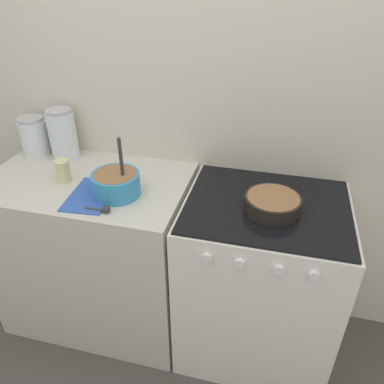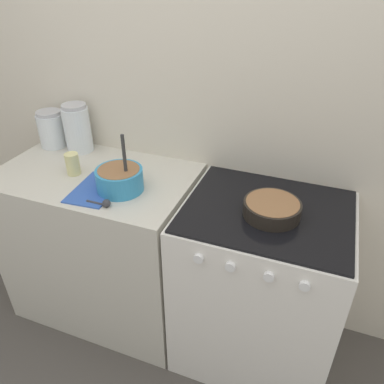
{
  "view_description": "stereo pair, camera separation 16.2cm",
  "coord_description": "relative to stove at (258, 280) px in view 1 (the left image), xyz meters",
  "views": [
    {
      "loc": [
        0.39,
        -1.09,
        1.83
      ],
      "look_at": [
        0.06,
        0.25,
        0.97
      ],
      "focal_mm": 35.0,
      "sensor_mm": 36.0,
      "label": 1
    },
    {
      "loc": [
        0.55,
        -1.04,
        1.83
      ],
      "look_at": [
        0.06,
        0.25,
        0.97
      ],
      "focal_mm": 35.0,
      "sensor_mm": 36.0,
      "label": 2
    }
  ],
  "objects": [
    {
      "name": "storage_jar_middle",
      "position": [
        -1.09,
        0.21,
        0.57
      ],
      "size": [
        0.14,
        0.14,
        0.26
      ],
      "color": "silver",
      "rests_on": "countertop_cabinet"
    },
    {
      "name": "stove",
      "position": [
        0.0,
        0.0,
        0.0
      ],
      "size": [
        0.73,
        0.62,
        0.92
      ],
      "color": "white",
      "rests_on": "ground_plane"
    },
    {
      "name": "storage_jar_left",
      "position": [
        -1.27,
        0.21,
        0.55
      ],
      "size": [
        0.15,
        0.15,
        0.2
      ],
      "color": "silver",
      "rests_on": "countertop_cabinet"
    },
    {
      "name": "mixing_bowl",
      "position": [
        -0.67,
        -0.08,
        0.52
      ],
      "size": [
        0.22,
        0.22,
        0.28
      ],
      "color": "#338CBF",
      "rests_on": "countertop_cabinet"
    },
    {
      "name": "recipe_page",
      "position": [
        -0.78,
        -0.12,
        0.46
      ],
      "size": [
        0.21,
        0.3,
        0.01
      ],
      "color": "#3359B2",
      "rests_on": "countertop_cabinet"
    },
    {
      "name": "measuring_spoon",
      "position": [
        -0.67,
        -0.23,
        0.47
      ],
      "size": [
        0.12,
        0.04,
        0.04
      ],
      "color": "#333338",
      "rests_on": "countertop_cabinet"
    },
    {
      "name": "countertop_cabinet",
      "position": [
        -0.88,
        0.0,
        0.0
      ],
      "size": [
        0.99,
        0.61,
        0.92
      ],
      "color": "beige",
      "rests_on": "ground_plane"
    },
    {
      "name": "ground_plane",
      "position": [
        -0.38,
        -0.3,
        -0.46
      ],
      "size": [
        12.0,
        12.0,
        0.0
      ],
      "primitive_type": "plane",
      "color": "#4C4742"
    },
    {
      "name": "wall_back",
      "position": [
        -0.38,
        0.33,
        0.74
      ],
      "size": [
        4.99,
        0.05,
        2.4
      ],
      "color": "beige",
      "rests_on": "ground_plane"
    },
    {
      "name": "baking_pan",
      "position": [
        0.02,
        -0.04,
        0.49
      ],
      "size": [
        0.24,
        0.24,
        0.07
      ],
      "color": "black",
      "rests_on": "stove"
    },
    {
      "name": "tin_can",
      "position": [
        -0.97,
        -0.03,
        0.51
      ],
      "size": [
        0.07,
        0.07,
        0.11
      ],
      "color": "beige",
      "rests_on": "countertop_cabinet"
    }
  ]
}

